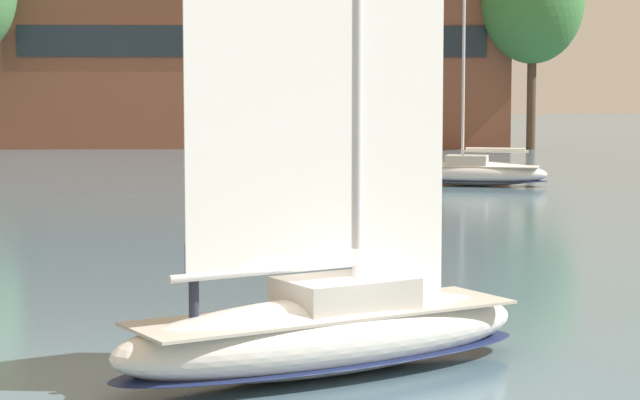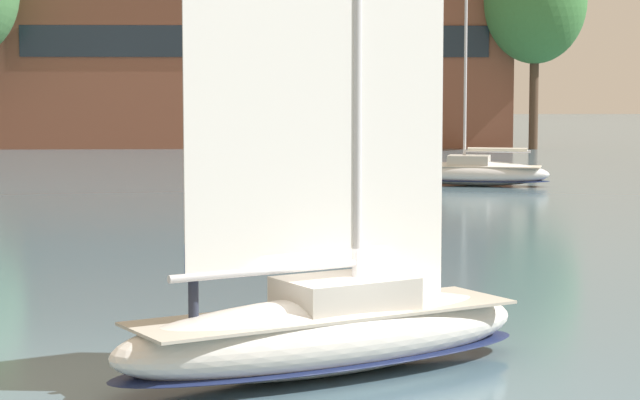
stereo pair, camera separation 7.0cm
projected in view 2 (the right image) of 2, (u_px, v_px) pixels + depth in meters
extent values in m
plane|color=slate|center=(325.00, 373.00, 25.17)|extent=(400.00, 400.00, 0.00)
cube|color=brown|center=(257.00, 53.00, 115.55)|extent=(45.18, 15.16, 17.03)
cube|color=#1E2833|center=(256.00, 41.00, 107.85)|extent=(40.66, 0.10, 2.72)
cylinder|color=#4C3828|center=(534.00, 93.00, 108.23)|extent=(0.79, 0.79, 9.84)
ellipsoid|color=#3D7A3D|center=(535.00, 1.00, 107.49)|extent=(8.86, 8.86, 10.83)
ellipsoid|color=white|center=(325.00, 335.00, 25.09)|extent=(9.34, 6.75, 1.57)
ellipsoid|color=#19234C|center=(325.00, 356.00, 25.13)|extent=(9.43, 6.82, 0.19)
cube|color=#BCB7A8|center=(325.00, 312.00, 25.05)|extent=(8.17, 5.85, 0.06)
cube|color=beige|center=(345.00, 293.00, 25.25)|extent=(3.14, 2.84, 0.65)
cylinder|color=silver|center=(357.00, 22.00, 24.88)|extent=(0.18, 0.18, 11.56)
cylinder|color=silver|center=(267.00, 271.00, 24.27)|extent=(3.71, 2.16, 0.16)
cube|color=white|center=(273.00, 26.00, 23.91)|extent=(3.36, 1.89, 9.48)
cube|color=white|center=(402.00, 151.00, 25.70)|extent=(1.79, 1.01, 6.36)
cylinder|color=#232838|center=(193.00, 300.00, 23.84)|extent=(0.27, 0.27, 0.85)
cylinder|color=#1E4CA5|center=(193.00, 261.00, 23.77)|extent=(0.46, 0.46, 0.65)
sphere|color=tan|center=(193.00, 238.00, 23.73)|extent=(0.24, 0.24, 0.24)
ellipsoid|color=silver|center=(476.00, 173.00, 70.47)|extent=(8.53, 4.36, 1.40)
ellipsoid|color=#19234C|center=(476.00, 180.00, 70.51)|extent=(8.61, 4.41, 0.17)
cube|color=beige|center=(476.00, 166.00, 70.43)|extent=(7.48, 3.75, 0.06)
cube|color=beige|center=(469.00, 160.00, 70.50)|extent=(2.64, 2.15, 0.57)
cylinder|color=silver|center=(465.00, 74.00, 70.09)|extent=(0.16, 0.16, 10.27)
cylinder|color=silver|center=(497.00, 151.00, 70.09)|extent=(3.60, 1.10, 0.14)
cylinder|color=silver|center=(497.00, 150.00, 70.08)|extent=(3.27, 1.08, 0.22)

